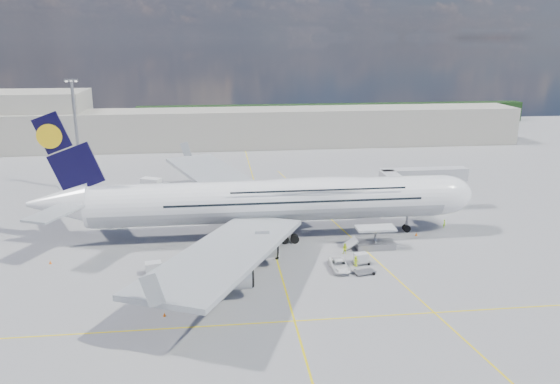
{
  "coord_description": "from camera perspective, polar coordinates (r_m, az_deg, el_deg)",
  "views": [
    {
      "loc": [
        -9.05,
        -80.55,
        34.11
      ],
      "look_at": [
        1.5,
        8.0,
        8.87
      ],
      "focal_mm": 35.0,
      "sensor_mm": 36.0,
      "label": 1
    }
  ],
  "objects": [
    {
      "name": "airliner",
      "position": [
        95.02,
        -0.89,
        -0.86
      ],
      "size": [
        77.26,
        79.15,
        23.71
      ],
      "color": "white",
      "rests_on": "ground"
    },
    {
      "name": "cone_nose",
      "position": [
        100.89,
        14.05,
        -4.28
      ],
      "size": [
        0.47,
        0.47,
        0.6
      ],
      "color": "#E1600B",
      "rests_on": "ground"
    },
    {
      "name": "dolly_row_a",
      "position": [
        83.78,
        -10.37,
        -7.82
      ],
      "size": [
        2.86,
        1.82,
        1.69
      ],
      "rotation": [
        0.0,
        0.0,
        -0.15
      ],
      "color": "gray",
      "rests_on": "ground"
    },
    {
      "name": "cone_tail",
      "position": [
        93.33,
        -22.88,
        -6.77
      ],
      "size": [
        0.44,
        0.44,
        0.57
      ],
      "color": "#E1600B",
      "rests_on": "ground"
    },
    {
      "name": "hangar",
      "position": [
        192.21,
        -25.41,
        6.78
      ],
      "size": [
        40.0,
        22.0,
        18.0
      ],
      "primitive_type": "cube",
      "color": "#B2AD9E",
      "rests_on": "ground"
    },
    {
      "name": "crew_tug",
      "position": [
        78.38,
        -5.33,
        -9.41
      ],
      "size": [
        1.2,
        0.98,
        1.62
      ],
      "primitive_type": "imported",
      "rotation": [
        0.0,
        0.0,
        -0.42
      ],
      "color": "#9EE217",
      "rests_on": "ground"
    },
    {
      "name": "dolly_nose_far",
      "position": [
        86.63,
        8.45,
        -6.87
      ],
      "size": [
        3.09,
        2.06,
        1.8
      ],
      "rotation": [
        0.0,
        0.0,
        0.2
      ],
      "color": "gray",
      "rests_on": "ground"
    },
    {
      "name": "taxi_line_diag",
      "position": [
        99.47,
        7.05,
        -4.37
      ],
      "size": [
        14.16,
        99.06,
        0.01
      ],
      "primitive_type": "cube",
      "rotation": [
        0.0,
        0.0,
        0.14
      ],
      "color": "yellow",
      "rests_on": "ground"
    },
    {
      "name": "crew_wing",
      "position": [
        88.46,
        -8.7,
        -6.42
      ],
      "size": [
        0.92,
        1.17,
        1.86
      ],
      "primitive_type": "imported",
      "rotation": [
        0.0,
        0.0,
        1.07
      ],
      "color": "#BDDF17",
      "rests_on": "ground"
    },
    {
      "name": "terminal",
      "position": [
        178.02,
        -3.82,
        6.68
      ],
      "size": [
        180.0,
        16.0,
        12.0
      ],
      "primitive_type": "cube",
      "color": "#B2AD9E",
      "rests_on": "ground"
    },
    {
      "name": "cone_wing_left_inner",
      "position": [
        111.92,
        -5.5,
        -1.85
      ],
      "size": [
        0.5,
        0.5,
        0.64
      ],
      "color": "#E1600B",
      "rests_on": "ground"
    },
    {
      "name": "cargo_loader",
      "position": [
        93.34,
        9.79,
        -5.05
      ],
      "size": [
        8.53,
        3.2,
        3.67
      ],
      "color": "silver",
      "rests_on": "ground"
    },
    {
      "name": "dolly_row_c",
      "position": [
        82.94,
        -8.97,
        -8.45
      ],
      "size": [
        3.1,
        2.26,
        0.41
      ],
      "rotation": [
        0.0,
        0.0,
        -0.31
      ],
      "color": "gray",
      "rests_on": "ground"
    },
    {
      "name": "dolly_back",
      "position": [
        84.09,
        -13.08,
        -7.75
      ],
      "size": [
        3.44,
        2.23,
        2.03
      ],
      "rotation": [
        0.0,
        0.0,
        0.17
      ],
      "color": "gray",
      "rests_on": "ground"
    },
    {
      "name": "cone_wing_right_outer",
      "position": [
        72.52,
        -11.98,
        -12.41
      ],
      "size": [
        0.4,
        0.4,
        0.51
      ],
      "color": "#E1600B",
      "rests_on": "ground"
    },
    {
      "name": "dolly_nose_near",
      "position": [
        83.54,
        8.82,
        -8.22
      ],
      "size": [
        3.56,
        2.58,
        0.47
      ],
      "rotation": [
        0.0,
        0.0,
        0.3
      ],
      "color": "gray",
      "rests_on": "ground"
    },
    {
      "name": "taxi_line_cross",
      "position": [
        70.08,
        1.53,
        -13.32
      ],
      "size": [
        120.0,
        0.25,
        0.01
      ],
      "primitive_type": "cube",
      "color": "yellow",
      "rests_on": "ground"
    },
    {
      "name": "crew_van",
      "position": [
        85.74,
        7.92,
        -7.18
      ],
      "size": [
        0.97,
        0.99,
        1.71
      ],
      "primitive_type": "imported",
      "rotation": [
        0.0,
        0.0,
        2.31
      ],
      "color": "#CFFB1A",
      "rests_on": "ground"
    },
    {
      "name": "crew_nose",
      "position": [
        106.11,
        16.8,
        -3.19
      ],
      "size": [
        0.69,
        0.69,
        1.62
      ],
      "primitive_type": "imported",
      "rotation": [
        0.0,
        0.0,
        0.79
      ],
      "color": "#9BDF17",
      "rests_on": "ground"
    },
    {
      "name": "taxi_line_main",
      "position": [
        87.94,
        -0.36,
        -7.01
      ],
      "size": [
        0.25,
        220.0,
        0.01
      ],
      "primitive_type": "cube",
      "color": "yellow",
      "rests_on": "ground"
    },
    {
      "name": "cone_wing_left_outer",
      "position": [
        127.16,
        -8.24,
        0.18
      ],
      "size": [
        0.37,
        0.37,
        0.48
      ],
      "color": "#E1600B",
      "rests_on": "ground"
    },
    {
      "name": "jet_bridge",
      "position": [
        112.04,
        13.72,
        1.26
      ],
      "size": [
        18.8,
        12.1,
        8.5
      ],
      "color": "#B7B7BC",
      "rests_on": "ground"
    },
    {
      "name": "catering_truck_outer",
      "position": [
        126.5,
        -13.01,
        0.55
      ],
      "size": [
        6.69,
        4.65,
        3.68
      ],
      "rotation": [
        0.0,
        0.0,
        -0.46
      ],
      "color": "gray",
      "rests_on": "ground"
    },
    {
      "name": "cone_wing_right_inner",
      "position": [
        85.7,
        -8.69,
        -7.64
      ],
      "size": [
        0.46,
        0.46,
        0.59
      ],
      "color": "#E1600B",
      "rests_on": "ground"
    },
    {
      "name": "baggage_tug",
      "position": [
        87.91,
        -1.01,
        -6.49
      ],
      "size": [
        2.87,
        1.51,
        1.73
      ],
      "rotation": [
        0.0,
        0.0,
        0.08
      ],
      "color": "silver",
      "rests_on": "ground"
    },
    {
      "name": "crew_loader",
      "position": [
        90.04,
        6.82,
        -5.93
      ],
      "size": [
        1.15,
        1.09,
        1.88
      ],
      "primitive_type": "imported",
      "rotation": [
        0.0,
        0.0,
        -0.57
      ],
      "color": "#CBEB18",
      "rests_on": "ground"
    },
    {
      "name": "dolly_row_b",
      "position": [
        77.64,
        -13.64,
        -9.93
      ],
      "size": [
        3.29,
        2.6,
        1.84
      ],
      "rotation": [
        0.0,
        0.0,
        -0.42
      ],
      "color": "gray",
      "rests_on": "ground"
    },
    {
      "name": "ground",
      "position": [
        87.94,
        -0.36,
        -7.02
      ],
      "size": [
        300.0,
        300.0,
        0.0
      ],
      "primitive_type": "plane",
      "color": "gray",
      "rests_on": "ground"
    },
    {
      "name": "catering_truck_inner",
      "position": [
        115.4,
        -5.49,
        -0.58
      ],
      "size": [
        6.45,
        3.8,
        3.6
      ],
      "rotation": [
        0.0,
        0.0,
        0.3
      ],
      "color": "gray",
      "rests_on": "ground"
    },
    {
      "name": "tree_line",
      "position": [
        227.94,
        5.75,
        8.13
      ],
      "size": [
        160.0,
        6.0,
        8.0
      ],
      "primitive_type": "cube",
      "color": "#193814",
      "rests_on": "ground"
    },
    {
      "name": "light_mast",
      "position": [
        130.99,
        -20.47,
        5.63
      ],
      "size": [
        3.0,
        0.7,
        25.5
      ],
      "color": "gray",
      "rests_on": "ground"
    },
    {
      "name": "service_van",
      "position": [
        84.22,
        6.22,
        -7.62
      ],
      "size": [
        2.58,
        5.53,
        1.53
      ],
      "primitive_type": "imported",
      "rotation": [
        0.0,
        0.0,
        0.01
      ],
      "color": "white",
      "rests_on": "ground"
    }
  ]
}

